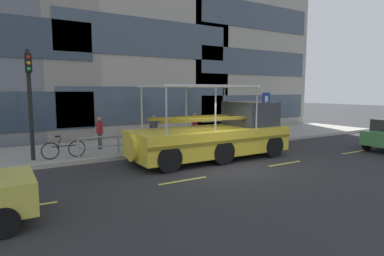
{
  "coord_description": "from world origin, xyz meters",
  "views": [
    {
      "loc": [
        -7.53,
        -10.12,
        2.95
      ],
      "look_at": [
        -0.09,
        2.07,
        1.3
      ],
      "focal_mm": 29.91,
      "sensor_mm": 36.0,
      "label": 1
    }
  ],
  "objects_px": {
    "traffic_light_pole": "(30,94)",
    "pedestrian_mid_right": "(154,127)",
    "pedestrian_near_bow": "(226,123)",
    "pedestrian_mid_left": "(195,125)",
    "parking_sign": "(266,107)",
    "leaned_bicycle": "(64,149)",
    "duck_tour_boat": "(219,134)",
    "pedestrian_near_stern": "(100,130)"
  },
  "relations": [
    {
      "from": "traffic_light_pole",
      "to": "pedestrian_mid_right",
      "type": "height_order",
      "value": "traffic_light_pole"
    },
    {
      "from": "pedestrian_mid_left",
      "to": "pedestrian_near_stern",
      "type": "height_order",
      "value": "pedestrian_mid_left"
    },
    {
      "from": "traffic_light_pole",
      "to": "pedestrian_mid_left",
      "type": "height_order",
      "value": "traffic_light_pole"
    },
    {
      "from": "pedestrian_near_stern",
      "to": "pedestrian_near_bow",
      "type": "bearing_deg",
      "value": -5.29
    },
    {
      "from": "duck_tour_boat",
      "to": "pedestrian_near_stern",
      "type": "bearing_deg",
      "value": 138.03
    },
    {
      "from": "leaned_bicycle",
      "to": "duck_tour_boat",
      "type": "relative_size",
      "value": 0.2
    },
    {
      "from": "pedestrian_mid_left",
      "to": "pedestrian_near_bow",
      "type": "bearing_deg",
      "value": 4.05
    },
    {
      "from": "pedestrian_mid_left",
      "to": "pedestrian_mid_right",
      "type": "bearing_deg",
      "value": 158.15
    },
    {
      "from": "pedestrian_near_bow",
      "to": "pedestrian_mid_left",
      "type": "distance_m",
      "value": 2.24
    },
    {
      "from": "parking_sign",
      "to": "pedestrian_mid_left",
      "type": "height_order",
      "value": "parking_sign"
    },
    {
      "from": "duck_tour_boat",
      "to": "pedestrian_mid_left",
      "type": "height_order",
      "value": "duck_tour_boat"
    },
    {
      "from": "traffic_light_pole",
      "to": "pedestrian_near_stern",
      "type": "relative_size",
      "value": 2.82
    },
    {
      "from": "pedestrian_near_bow",
      "to": "pedestrian_mid_right",
      "type": "relative_size",
      "value": 1.06
    },
    {
      "from": "pedestrian_mid_left",
      "to": "pedestrian_near_stern",
      "type": "xyz_separation_m",
      "value": [
        -4.82,
        0.81,
        -0.04
      ]
    },
    {
      "from": "pedestrian_mid_left",
      "to": "pedestrian_mid_right",
      "type": "height_order",
      "value": "pedestrian_mid_left"
    },
    {
      "from": "parking_sign",
      "to": "leaned_bicycle",
      "type": "xyz_separation_m",
      "value": [
        -11.46,
        -0.1,
        -1.44
      ]
    },
    {
      "from": "parking_sign",
      "to": "leaned_bicycle",
      "type": "relative_size",
      "value": 1.54
    },
    {
      "from": "traffic_light_pole",
      "to": "leaned_bicycle",
      "type": "relative_size",
      "value": 2.52
    },
    {
      "from": "pedestrian_mid_left",
      "to": "duck_tour_boat",
      "type": "bearing_deg",
      "value": -100.93
    },
    {
      "from": "duck_tour_boat",
      "to": "pedestrian_mid_left",
      "type": "xyz_separation_m",
      "value": [
        0.58,
        3.0,
        0.11
      ]
    },
    {
      "from": "duck_tour_boat",
      "to": "pedestrian_near_stern",
      "type": "relative_size",
      "value": 5.62
    },
    {
      "from": "traffic_light_pole",
      "to": "pedestrian_mid_left",
      "type": "distance_m",
      "value": 7.97
    },
    {
      "from": "traffic_light_pole",
      "to": "pedestrian_near_bow",
      "type": "height_order",
      "value": "traffic_light_pole"
    },
    {
      "from": "pedestrian_mid_left",
      "to": "pedestrian_mid_right",
      "type": "distance_m",
      "value": 2.18
    },
    {
      "from": "pedestrian_near_bow",
      "to": "traffic_light_pole",
      "type": "bearing_deg",
      "value": -177.72
    },
    {
      "from": "duck_tour_boat",
      "to": "pedestrian_mid_right",
      "type": "height_order",
      "value": "duck_tour_boat"
    },
    {
      "from": "parking_sign",
      "to": "leaned_bicycle",
      "type": "distance_m",
      "value": 11.55
    },
    {
      "from": "traffic_light_pole",
      "to": "leaned_bicycle",
      "type": "bearing_deg",
      "value": -9.86
    },
    {
      "from": "parking_sign",
      "to": "pedestrian_mid_right",
      "type": "bearing_deg",
      "value": 170.42
    },
    {
      "from": "traffic_light_pole",
      "to": "pedestrian_near_stern",
      "type": "distance_m",
      "value": 3.59
    },
    {
      "from": "leaned_bicycle",
      "to": "pedestrian_mid_right",
      "type": "bearing_deg",
      "value": 15.03
    },
    {
      "from": "traffic_light_pole",
      "to": "duck_tour_boat",
      "type": "relative_size",
      "value": 0.5
    },
    {
      "from": "pedestrian_near_bow",
      "to": "pedestrian_mid_left",
      "type": "height_order",
      "value": "pedestrian_mid_left"
    },
    {
      "from": "traffic_light_pole",
      "to": "pedestrian_mid_left",
      "type": "xyz_separation_m",
      "value": [
        7.79,
        0.24,
        -1.67
      ]
    },
    {
      "from": "leaned_bicycle",
      "to": "pedestrian_near_stern",
      "type": "xyz_separation_m",
      "value": [
        1.84,
        1.25,
        0.56
      ]
    },
    {
      "from": "leaned_bicycle",
      "to": "pedestrian_mid_left",
      "type": "bearing_deg",
      "value": 3.76
    },
    {
      "from": "pedestrian_mid_right",
      "to": "pedestrian_near_bow",
      "type": "bearing_deg",
      "value": -8.7
    },
    {
      "from": "leaned_bicycle",
      "to": "pedestrian_near_stern",
      "type": "relative_size",
      "value": 1.12
    },
    {
      "from": "leaned_bicycle",
      "to": "pedestrian_mid_left",
      "type": "relative_size",
      "value": 1.07
    },
    {
      "from": "traffic_light_pole",
      "to": "pedestrian_near_bow",
      "type": "distance_m",
      "value": 10.18
    },
    {
      "from": "pedestrian_mid_left",
      "to": "pedestrian_mid_right",
      "type": "relative_size",
      "value": 1.07
    },
    {
      "from": "leaned_bicycle",
      "to": "duck_tour_boat",
      "type": "height_order",
      "value": "duck_tour_boat"
    }
  ]
}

